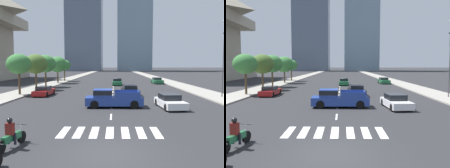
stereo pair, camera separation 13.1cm
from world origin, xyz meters
The scene contains 18 objects.
ground_plane centered at (0.00, 0.00, 0.00)m, with size 800.00×800.00×0.00m, color #28282B.
sidewalk_east centered at (12.84, 30.00, 0.07)m, with size 4.00×260.00×0.15m, color gray.
sidewalk_west centered at (-12.84, 30.00, 0.07)m, with size 4.00×260.00×0.15m, color gray.
crosswalk_near centered at (0.00, 3.20, 0.00)m, with size 5.85×2.30×0.01m.
lane_divider_center centered at (0.00, 31.20, 0.00)m, with size 0.14×50.00×0.01m.
motorcycle_trailing centered at (-4.56, 0.61, 0.58)m, with size 0.77×2.11×1.49m.
pickup_truck centered at (-0.02, 11.18, 0.81)m, with size 5.30×2.04×1.67m.
sedan_white_0 centered at (5.35, 10.87, 0.58)m, with size 2.22×4.38×1.26m.
sedan_green_1 centered at (0.78, 34.77, 0.60)m, with size 1.93×4.76×1.31m.
sedan_black_2 centered at (2.26, 19.41, 0.61)m, with size 2.21×4.52×1.32m.
sedan_green_3 centered at (9.34, 38.57, 0.61)m, with size 2.04×4.51×1.31m.
sedan_red_4 centered at (-8.87, 19.21, 0.57)m, with size 1.78×4.53×1.21m.
street_lamp_east centered at (13.14, 17.29, 5.27)m, with size 0.50×0.24×9.01m.
street_tree_nearest centered at (-12.04, 19.16, 4.06)m, with size 3.05×3.05×5.23m.
street_tree_second centered at (-12.04, 25.33, 4.10)m, with size 3.57×3.57×5.48m.
street_tree_third centered at (-12.04, 30.25, 4.17)m, with size 3.65×3.65×5.59m.
street_tree_fourth centered at (-12.04, 38.71, 4.09)m, with size 3.97×3.97×5.64m.
street_tree_fifth centered at (-12.04, 45.31, 3.95)m, with size 3.04×3.04×5.12m.
Camera 1 is at (0.29, -9.63, 3.89)m, focal length 36.11 mm.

